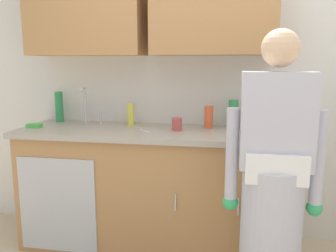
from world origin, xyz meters
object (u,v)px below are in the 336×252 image
object	(u,v)px
person_at_sink	(272,199)
cup_by_sink	(177,124)
knife_on_counter	(144,130)
bottle_dish_liquid	(209,117)
bottle_soap	(59,107)
bottle_water_short	(233,114)
sink	(84,129)
bottle_cleaner_spray	(268,112)
sponge	(35,126)
bottle_water_tall	(131,115)

from	to	relation	value
person_at_sink	cup_by_sink	world-z (taller)	person_at_sink
person_at_sink	knife_on_counter	world-z (taller)	person_at_sink
person_at_sink	bottle_dish_liquid	xyz separation A→B (m)	(-0.41, 0.78, 0.33)
bottle_soap	bottle_water_short	distance (m)	1.48
sink	bottle_water_short	size ratio (longest dim) A/B	2.28
bottle_water_short	cup_by_sink	distance (m)	0.46
bottle_soap	bottle_dish_liquid	xyz separation A→B (m)	(1.29, -0.08, -0.04)
bottle_soap	bottle_cleaner_spray	world-z (taller)	bottle_cleaner_spray
bottle_dish_liquid	bottle_water_short	bearing A→B (deg)	12.12
knife_on_counter	cup_by_sink	bearing A→B (deg)	-109.86
sink	bottle_cleaner_spray	bearing A→B (deg)	5.44
bottle_dish_liquid	knife_on_counter	distance (m)	0.52
bottle_cleaner_spray	sponge	xyz separation A→B (m)	(-1.80, -0.22, -0.12)
sponge	bottle_water_tall	bearing A→B (deg)	16.54
sink	person_at_sink	size ratio (longest dim) A/B	0.31
sink	cup_by_sink	size ratio (longest dim) A/B	5.17
cup_by_sink	bottle_soap	bearing A→B (deg)	168.38
bottle_dish_liquid	knife_on_counter	xyz separation A→B (m)	(-0.47, -0.20, -0.08)
person_at_sink	bottle_dish_liquid	distance (m)	0.94
bottle_water_short	cup_by_sink	bearing A→B (deg)	-156.35
sink	sponge	bearing A→B (deg)	-167.91
bottle_cleaner_spray	knife_on_counter	size ratio (longest dim) A/B	1.12
bottle_water_short	bottle_dish_liquid	bearing A→B (deg)	-167.88
bottle_water_tall	bottle_dish_liquid	bearing A→B (deg)	-0.14
bottle_water_tall	bottle_dish_liquid	world-z (taller)	bottle_water_tall
bottle_water_tall	bottle_cleaner_spray	xyz separation A→B (m)	(1.08, 0.00, 0.04)
person_at_sink	cup_by_sink	bearing A→B (deg)	134.88
person_at_sink	bottle_water_tall	world-z (taller)	person_at_sink
bottle_soap	knife_on_counter	xyz separation A→B (m)	(0.82, -0.27, -0.13)
bottle_water_tall	bottle_cleaner_spray	bearing A→B (deg)	0.04
sink	sponge	xyz separation A→B (m)	(-0.38, -0.08, 0.03)
person_at_sink	bottle_soap	xyz separation A→B (m)	(-1.70, 0.86, 0.38)
bottle_soap	bottle_cleaner_spray	size ratio (longest dim) A/B	0.96
person_at_sink	bottle_water_short	world-z (taller)	person_at_sink
bottle_water_tall	cup_by_sink	xyz separation A→B (m)	(0.40, -0.14, -0.04)
bottle_water_tall	knife_on_counter	xyz separation A→B (m)	(0.16, -0.20, -0.09)
person_at_sink	bottle_soap	bearing A→B (deg)	153.16
bottle_cleaner_spray	knife_on_counter	distance (m)	0.95
bottle_dish_liquid	sink	bearing A→B (deg)	-172.23
bottle_water_tall	sponge	world-z (taller)	bottle_water_tall
bottle_soap	sponge	world-z (taller)	bottle_soap
bottle_soap	knife_on_counter	size ratio (longest dim) A/B	1.08
sink	cup_by_sink	distance (m)	0.75
bottle_cleaner_spray	bottle_water_short	xyz separation A→B (m)	(-0.26, 0.04, -0.03)
bottle_cleaner_spray	sink	bearing A→B (deg)	-174.56
person_at_sink	bottle_cleaner_spray	bearing A→B (deg)	87.16
bottle_soap	bottle_cleaner_spray	distance (m)	1.74
bottle_soap	bottle_water_short	world-z (taller)	bottle_soap
bottle_soap	bottle_water_tall	bearing A→B (deg)	-6.42
bottle_dish_liquid	bottle_cleaner_spray	size ratio (longest dim) A/B	0.65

